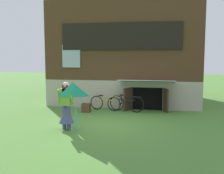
# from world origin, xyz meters

# --- Properties ---
(ground_plane) EXTENTS (60.00, 60.00, 0.00)m
(ground_plane) POSITION_xyz_m (0.00, 0.00, 0.00)
(ground_plane) COLOR #4C7F33
(log_house) EXTENTS (7.60, 6.22, 5.24)m
(log_house) POSITION_xyz_m (0.00, 5.55, 2.62)
(log_house) COLOR #ADA393
(log_house) RESTS_ON ground_plane
(person) EXTENTS (0.61, 0.53, 1.64)m
(person) POSITION_xyz_m (-1.23, -0.98, 0.69)
(person) COLOR #474C75
(person) RESTS_ON ground_plane
(kite) EXTENTS (0.87, 0.77, 1.62)m
(kite) POSITION_xyz_m (-0.82, -1.44, 1.31)
(kite) COLOR #2DB2CC
(kite) RESTS_ON ground_plane
(bicycle_black) EXTENTS (1.63, 0.49, 0.77)m
(bicycle_black) POSITION_xyz_m (0.39, 2.40, 0.37)
(bicycle_black) COLOR black
(bicycle_black) RESTS_ON ground_plane
(bicycle_yellow) EXTENTS (1.52, 0.40, 0.71)m
(bicycle_yellow) POSITION_xyz_m (-0.62, 2.49, 0.35)
(bicycle_yellow) COLOR black
(bicycle_yellow) RESTS_ON ground_plane
(wooden_crate) EXTENTS (0.37, 0.32, 0.40)m
(wooden_crate) POSITION_xyz_m (-1.37, 1.91, 0.20)
(wooden_crate) COLOR #4C331E
(wooden_crate) RESTS_ON ground_plane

